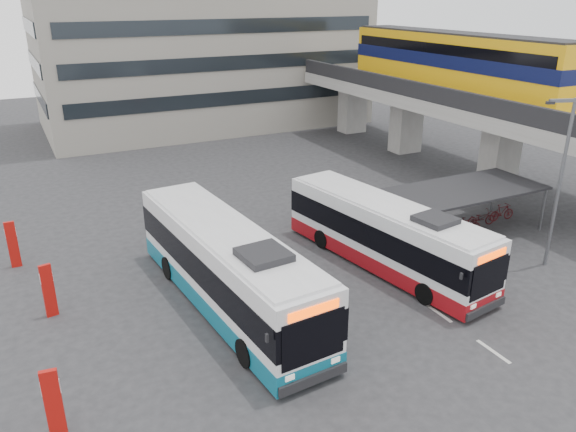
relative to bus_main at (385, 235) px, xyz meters
name	(u,v)px	position (x,y,z in m)	size (l,w,h in m)	color
ground	(347,294)	(-3.06, -1.63, -1.59)	(120.00, 120.00, 0.00)	#28282B
viaduct	(457,83)	(13.94, 11.05, 4.65)	(8.00, 32.00, 9.68)	gray
bike_shelter	(452,210)	(5.41, 1.37, -0.15)	(10.00, 4.00, 2.54)	#595B60
road_markings	(438,313)	(-0.56, -4.63, -1.58)	(0.15, 7.60, 0.01)	beige
bus_main	(385,235)	(0.00, 0.00, 0.00)	(4.23, 11.81, 3.42)	white
bus_teal	(227,268)	(-8.00, -0.16, 0.16)	(3.76, 12.92, 3.77)	white
pedestrian	(201,269)	(-8.49, 1.88, -0.70)	(0.65, 0.42, 1.77)	black
lamp_post	(559,174)	(6.91, -3.47, 2.97)	(1.36, 0.59, 7.99)	#595B60
sign_totem_south	(54,404)	(-15.19, -5.05, -0.34)	(0.52, 0.21, 2.41)	#AE0F0A
sign_totem_mid	(48,290)	(-14.68, 2.28, -0.40)	(0.50, 0.23, 2.29)	#AE0F0A
sign_totem_north	(13,244)	(-15.76, 7.75, -0.39)	(0.50, 0.15, 2.31)	#AE0F0A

